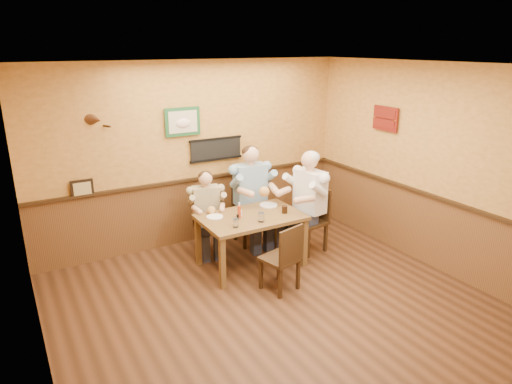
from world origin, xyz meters
TOP-DOWN VIEW (x-y plane):
  - room at (0.13, 0.17)m, footprint 5.02×5.03m
  - dining_table at (0.28, 1.26)m, footprint 1.40×0.90m
  - chair_back_left at (-0.08, 1.99)m, footprint 0.44×0.44m
  - chair_back_right at (0.65, 1.95)m, footprint 0.49×0.49m
  - chair_right_end at (1.26, 1.25)m, footprint 0.51×0.51m
  - chair_near_side at (0.26, 0.50)m, footprint 0.50×0.50m
  - diner_tan_shirt at (-0.08, 1.99)m, footprint 0.63×0.63m
  - diner_blue_polo at (0.65, 1.95)m, footprint 0.69×0.69m
  - diner_white_elder at (1.26, 1.25)m, footprint 0.73×0.73m
  - water_glass_left at (-0.10, 1.00)m, footprint 0.09×0.09m
  - water_glass_mid at (0.28, 1.00)m, footprint 0.10×0.10m
  - cola_tumbler at (0.74, 1.12)m, footprint 0.09×0.09m
  - hot_sauce_bottle at (0.10, 1.27)m, footprint 0.06×0.06m
  - salt_shaker at (0.14, 1.31)m, footprint 0.04×0.04m
  - pepper_shaker at (0.04, 1.20)m, footprint 0.04×0.04m
  - plate_far_left at (-0.19, 1.45)m, footprint 0.28×0.28m
  - plate_far_right at (0.70, 1.49)m, footprint 0.30×0.30m

SIDE VIEW (x-z plane):
  - chair_back_left at x=-0.08m, z-range 0.00..0.79m
  - chair_near_side at x=0.26m, z-range 0.00..0.90m
  - chair_right_end at x=1.26m, z-range 0.00..0.97m
  - chair_back_right at x=0.65m, z-range 0.00..0.98m
  - diner_tan_shirt at x=-0.08m, z-range 0.00..1.13m
  - dining_table at x=0.28m, z-range 0.28..1.03m
  - diner_white_elder at x=1.26m, z-range 0.00..1.39m
  - diner_blue_polo at x=0.65m, z-range 0.00..1.41m
  - plate_far_left at x=-0.19m, z-range 0.75..0.77m
  - plate_far_right at x=0.70m, z-range 0.75..0.77m
  - pepper_shaker at x=0.04m, z-range 0.75..0.83m
  - salt_shaker at x=0.14m, z-range 0.75..0.83m
  - cola_tumbler at x=0.74m, z-range 0.75..0.85m
  - water_glass_left at x=-0.10m, z-range 0.75..0.86m
  - water_glass_mid at x=0.28m, z-range 0.75..0.88m
  - hot_sauce_bottle at x=0.10m, z-range 0.75..0.94m
  - room at x=0.13m, z-range 0.28..3.09m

